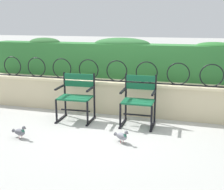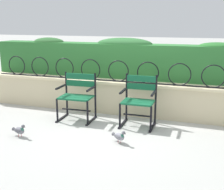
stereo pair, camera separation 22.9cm
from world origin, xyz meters
The scene contains 8 objects.
ground_plane centered at (0.00, 0.00, 0.00)m, with size 60.00×60.00×0.00m, color #ADADA8.
stone_wall centered at (0.00, 0.76, 0.33)m, with size 6.23×0.41×0.66m.
iron_arch_fence centered at (-0.08, 0.69, 0.85)m, with size 5.72×0.02×0.42m.
hedge_row centered at (-0.03, 1.19, 1.04)m, with size 6.11×0.50×0.82m.
park_chair_left centered at (-0.72, 0.15, 0.47)m, with size 0.66×0.55×0.87m.
park_chair_right centered at (0.45, 0.20, 0.47)m, with size 0.59×0.53×0.89m.
pigeon_near_chairs centered at (-1.22, -0.97, 0.11)m, with size 0.29×0.14×0.22m.
pigeon_far_side centered at (0.37, -0.69, 0.11)m, with size 0.26×0.20×0.22m.
Camera 1 is at (1.38, -4.71, 1.80)m, focal length 46.76 mm.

